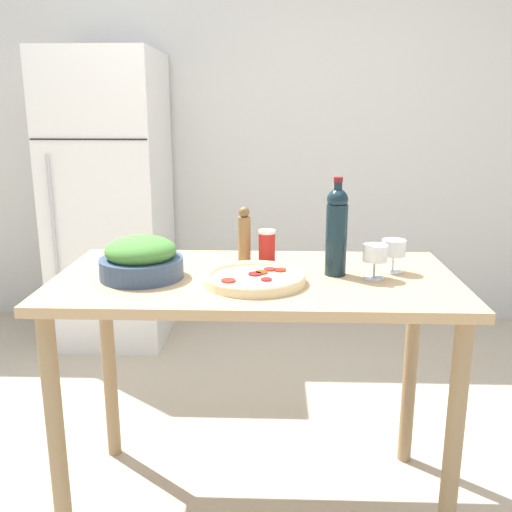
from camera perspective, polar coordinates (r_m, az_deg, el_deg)
The scene contains 11 objects.
ground_plane at distance 2.36m, azimuth -0.03°, elevation -23.25°, with size 14.00×14.00×0.00m, color #BCAD93.
wall_back at distance 3.90m, azimuth 1.08°, elevation 12.38°, with size 6.40×0.06×2.60m.
refrigerator at distance 3.69m, azimuth -14.32°, elevation 5.42°, with size 0.66×0.72×1.78m.
prep_counter at distance 1.98m, azimuth -0.04°, elevation -5.55°, with size 1.36×0.70×0.89m.
wine_bottle at distance 1.94m, azimuth 8.05°, elevation 2.61°, with size 0.07×0.07×0.33m.
wine_glass_near at distance 1.93m, azimuth 11.81°, elevation 0.10°, with size 0.08×0.08×0.12m.
wine_glass_far at distance 2.02m, azimuth 13.60°, elevation 0.64°, with size 0.08×0.08×0.12m.
pepper_mill at distance 2.08m, azimuth -1.18°, elevation 2.00°, with size 0.05×0.05×0.21m.
salad_bowl at distance 1.94m, azimuth -11.40°, elevation -0.30°, with size 0.28×0.28×0.14m.
homemade_pizza at distance 1.86m, azimuth -0.07°, elevation -2.20°, with size 0.33×0.33×0.04m.
salt_canister at distance 2.07m, azimuth 1.10°, elevation 0.89°, with size 0.06×0.06×0.13m.
Camera 1 is at (0.07, -1.86, 1.44)m, focal length 40.00 mm.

